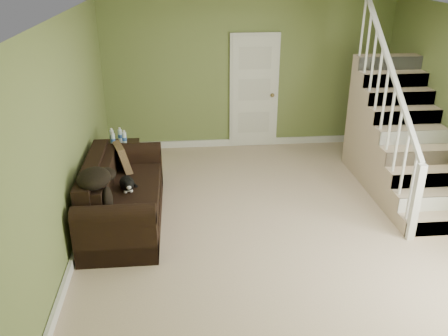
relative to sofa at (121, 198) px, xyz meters
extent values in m
cube|color=tan|center=(2.02, -0.17, -0.32)|extent=(5.00, 5.50, 0.01)
cube|color=white|center=(2.02, -0.17, 2.28)|extent=(5.00, 5.50, 0.01)
cube|color=olive|center=(2.02, 2.58, 0.98)|extent=(5.00, 0.04, 2.60)
cube|color=olive|center=(2.02, -2.92, 0.98)|extent=(5.00, 0.04, 2.60)
cube|color=olive|center=(-0.48, -0.17, 0.98)|extent=(0.04, 5.50, 2.60)
cube|color=white|center=(2.02, 2.55, -0.26)|extent=(5.00, 0.04, 0.12)
cube|color=white|center=(-0.45, -0.17, -0.26)|extent=(0.04, 5.50, 0.12)
cube|color=white|center=(2.12, 2.54, 0.69)|extent=(0.86, 0.05, 2.02)
cube|color=white|center=(2.12, 2.52, 0.68)|extent=(0.78, 0.04, 1.96)
sphere|color=olive|center=(2.44, 2.48, 0.63)|extent=(0.07, 0.07, 0.07)
cube|color=tan|center=(4.02, -0.64, -0.22)|extent=(1.00, 0.27, 0.20)
cylinder|color=white|center=(3.57, -0.64, 0.33)|extent=(0.04, 0.04, 0.90)
cube|color=tan|center=(4.02, -0.37, -0.12)|extent=(1.00, 0.27, 0.40)
cylinder|color=white|center=(3.57, -0.37, 0.53)|extent=(0.04, 0.04, 0.90)
cube|color=tan|center=(4.02, -0.10, -0.02)|extent=(1.00, 0.27, 0.60)
cylinder|color=white|center=(3.57, -0.10, 0.73)|extent=(0.04, 0.04, 0.90)
cube|color=tan|center=(4.02, 0.17, 0.08)|extent=(1.00, 0.27, 0.80)
cylinder|color=white|center=(3.57, 0.17, 0.93)|extent=(0.04, 0.04, 0.90)
cube|color=tan|center=(4.02, 0.44, 0.18)|extent=(1.00, 0.27, 1.00)
cylinder|color=white|center=(3.57, 0.44, 1.13)|extent=(0.04, 0.04, 0.90)
cube|color=tan|center=(4.02, 0.71, 0.28)|extent=(1.00, 0.27, 1.20)
cylinder|color=white|center=(3.57, 0.71, 1.33)|extent=(0.04, 0.04, 0.90)
cube|color=tan|center=(4.02, 0.98, 0.38)|extent=(1.00, 0.27, 1.40)
cylinder|color=white|center=(3.57, 0.98, 1.53)|extent=(0.04, 0.04, 0.90)
cube|color=tan|center=(4.02, 1.25, 0.48)|extent=(1.00, 0.27, 1.60)
cylinder|color=white|center=(3.57, 1.25, 1.73)|extent=(0.04, 0.04, 0.90)
cube|color=tan|center=(4.02, 1.52, 0.58)|extent=(1.00, 0.27, 1.80)
cylinder|color=white|center=(3.57, 1.52, 1.93)|extent=(0.04, 0.04, 0.90)
cube|color=white|center=(3.57, -0.79, 0.18)|extent=(0.09, 0.09, 1.00)
cube|color=white|center=(3.57, 0.44, 1.58)|extent=(0.06, 2.46, 1.84)
cube|color=black|center=(0.05, 0.00, -0.20)|extent=(0.92, 2.12, 0.24)
cube|color=black|center=(0.14, 0.00, 0.03)|extent=(0.70, 1.60, 0.21)
cube|color=black|center=(0.05, -0.94, -0.02)|extent=(0.92, 0.24, 0.60)
cube|color=black|center=(0.05, 0.94, -0.02)|extent=(0.92, 0.24, 0.60)
cylinder|color=black|center=(0.05, -0.94, 0.28)|extent=(0.92, 0.24, 0.24)
cylinder|color=black|center=(0.05, 0.94, 0.28)|extent=(0.92, 0.24, 0.24)
cube|color=black|center=(-0.32, 0.00, 0.22)|extent=(0.19, 1.64, 0.61)
cube|color=black|center=(-0.17, 0.00, 0.29)|extent=(0.14, 1.58, 0.34)
cube|color=black|center=(-0.10, 1.10, 0.00)|extent=(0.54, 0.54, 0.64)
cylinder|color=white|center=(-0.18, 1.04, 0.42)|extent=(0.06, 0.06, 0.20)
cylinder|color=blue|center=(-0.18, 1.04, 0.42)|extent=(0.07, 0.07, 0.05)
cylinder|color=white|center=(-0.18, 1.04, 0.54)|extent=(0.03, 0.03, 0.03)
cylinder|color=white|center=(-0.02, 1.08, 0.42)|extent=(0.06, 0.06, 0.20)
cylinder|color=blue|center=(-0.02, 1.08, 0.42)|extent=(0.07, 0.07, 0.05)
cylinder|color=white|center=(-0.02, 1.08, 0.54)|extent=(0.03, 0.03, 0.03)
cylinder|color=white|center=(-0.10, 1.21, 0.42)|extent=(0.06, 0.06, 0.20)
cylinder|color=blue|center=(-0.10, 1.21, 0.42)|extent=(0.07, 0.07, 0.05)
cylinder|color=white|center=(-0.10, 1.21, 0.54)|extent=(0.03, 0.03, 0.03)
cylinder|color=white|center=(-0.21, 1.19, 0.42)|extent=(0.06, 0.06, 0.20)
cylinder|color=blue|center=(-0.21, 1.19, 0.42)|extent=(0.07, 0.07, 0.05)
cylinder|color=white|center=(-0.21, 1.19, 0.54)|extent=(0.03, 0.03, 0.03)
ellipsoid|color=black|center=(0.10, -0.01, 0.22)|extent=(0.25, 0.35, 0.17)
ellipsoid|color=white|center=(0.10, -0.09, 0.19)|extent=(0.13, 0.15, 0.09)
sphere|color=black|center=(0.10, -0.18, 0.28)|extent=(0.14, 0.14, 0.12)
ellipsoid|color=white|center=(0.10, -0.23, 0.26)|extent=(0.07, 0.06, 0.05)
cone|color=black|center=(0.06, -0.17, 0.34)|extent=(0.05, 0.06, 0.05)
cone|color=black|center=(0.13, -0.17, 0.34)|extent=(0.05, 0.06, 0.05)
cylinder|color=black|center=(0.18, 0.11, 0.15)|extent=(0.14, 0.23, 0.03)
ellipsoid|color=yellow|center=(0.20, -0.56, 0.16)|extent=(0.11, 0.17, 0.05)
cube|color=#47341C|center=(-0.01, 0.61, 0.32)|extent=(0.29, 0.43, 0.40)
ellipsoid|color=black|center=(-0.20, -0.54, 0.55)|extent=(0.43, 0.54, 0.21)
camera|label=1|loc=(0.82, -5.54, 2.86)|focal=38.00mm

